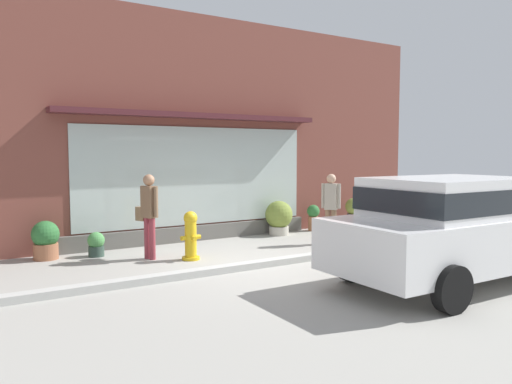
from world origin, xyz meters
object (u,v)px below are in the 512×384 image
Objects in this scene: potted_plant_by_entrance at (279,217)px; pedestrian_with_handbag at (149,210)px; potted_plant_doorstep at (354,211)px; potted_plant_window_right at (96,244)px; pedestrian_passerby at (331,204)px; parked_car_white at (455,224)px; potted_plant_window_left at (313,216)px; potted_plant_corner_tall at (46,239)px; fire_hydrant at (191,235)px.

pedestrian_with_handbag is at bearing -165.01° from potted_plant_by_entrance.
potted_plant_window_right is (-7.13, -0.10, -0.21)m from potted_plant_doorstep.
parked_car_white is (-0.63, -3.75, 0.03)m from pedestrian_passerby.
potted_plant_corner_tall is (-6.74, -0.03, 0.00)m from potted_plant_window_left.
potted_plant_window_right is 4.66m from potted_plant_by_entrance.
fire_hydrant is at bearing -166.03° from potted_plant_doorstep.
fire_hydrant is 3.49m from pedestrian_passerby.
potted_plant_window_left is at bearing 75.56° from parked_car_white.
potted_plant_window_left is 6.74m from potted_plant_corner_tall.
potted_plant_doorstep is 1.31m from potted_plant_window_left.
potted_plant_corner_tall is (-8.04, 0.15, -0.07)m from potted_plant_doorstep.
pedestrian_passerby is 1.76m from potted_plant_by_entrance.
potted_plant_by_entrance is (-0.30, 1.67, -0.47)m from pedestrian_passerby.
parked_car_white reaches higher than fire_hydrant.
pedestrian_with_handbag reaches higher than fire_hydrant.
pedestrian_passerby reaches higher than potted_plant_window_left.
parked_car_white is 6.01m from potted_plant_doorstep.
pedestrian_passerby reaches higher than fire_hydrant.
pedestrian_with_handbag reaches higher than potted_plant_doorstep.
potted_plant_by_entrance is at bearing -176.75° from potted_plant_window_left.
fire_hydrant is 0.96m from pedestrian_with_handbag.
pedestrian_passerby is at bearing 81.38° from parked_car_white.
potted_plant_window_left is at bearing -65.02° from pedestrian_passerby.
parked_car_white is at bearing -117.93° from potted_plant_doorstep.
parked_car_white reaches higher than pedestrian_passerby.
pedestrian_with_handbag reaches higher than potted_plant_window_right.
pedestrian_with_handbag is 2.39× the size of potted_plant_window_left.
potted_plant_by_entrance is at bearing 177.25° from potted_plant_doorstep.
potted_plant_doorstep is 1.10× the size of potted_plant_corner_tall.
parked_car_white is 6.44× the size of potted_plant_window_left.
potted_plant_corner_tall is (-1.74, 1.06, -0.58)m from pedestrian_with_handbag.
potted_plant_by_entrance is (3.83, 1.03, -0.51)m from pedestrian_with_handbag.
potted_plant_corner_tall is (-5.23, 5.45, -0.57)m from parked_car_white.
pedestrian_with_handbag is 6.39m from potted_plant_doorstep.
parked_car_white is (2.82, -3.89, 0.47)m from fire_hydrant.
potted_plant_window_left is 5.83m from potted_plant_window_right.
pedestrian_with_handbag is 4.00m from potted_plant_by_entrance.
pedestrian_with_handbag is at bearing -44.40° from potted_plant_window_right.
potted_plant_corner_tall is at bearing 147.18° from fire_hydrant.
fire_hydrant is 5.80m from potted_plant_doorstep.
potted_plant_window_right is (-0.83, 0.81, -0.72)m from pedestrian_with_handbag.
potted_plant_window_left is (5.00, 1.09, -0.58)m from pedestrian_with_handbag.
parked_car_white is at bearing -93.55° from potted_plant_by_entrance.
pedestrian_with_handbag reaches higher than pedestrian_passerby.
pedestrian_passerby reaches higher than potted_plant_by_entrance.
potted_plant_by_entrance is 5.57m from potted_plant_corner_tall.
pedestrian_passerby reaches higher than potted_plant_corner_tall.
pedestrian_passerby is 2.02m from potted_plant_window_left.
parked_car_white is 5.17× the size of potted_plant_by_entrance.
fire_hydrant is 4.61m from potted_plant_window_left.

